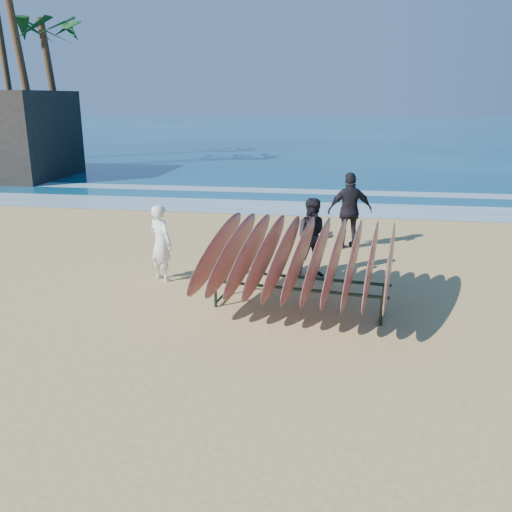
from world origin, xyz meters
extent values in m
plane|color=tan|center=(0.00, 0.00, 0.00)|extent=(120.00, 120.00, 0.00)
plane|color=navy|center=(0.00, 55.00, 0.01)|extent=(160.00, 160.00, 0.00)
plane|color=white|center=(0.00, 10.00, 0.01)|extent=(160.00, 160.00, 0.00)
plane|color=white|center=(0.00, 13.50, 0.01)|extent=(160.00, 160.00, 0.00)
cylinder|color=black|center=(-0.72, 0.60, 0.25)|extent=(0.06, 0.06, 0.50)
cylinder|color=black|center=(2.22, 0.23, 0.25)|extent=(0.06, 0.06, 0.50)
cylinder|color=black|center=(-0.64, 1.25, 0.25)|extent=(0.06, 0.06, 0.50)
cylinder|color=black|center=(2.30, 0.88, 0.25)|extent=(0.06, 0.06, 0.50)
cylinder|color=black|center=(0.75, 0.42, 0.50)|extent=(3.18, 0.45, 0.06)
cylinder|color=black|center=(0.83, 1.06, 0.50)|extent=(3.18, 0.45, 0.06)
cylinder|color=black|center=(-0.68, 0.92, 0.08)|extent=(0.13, 0.65, 0.04)
cylinder|color=black|center=(2.26, 0.56, 0.08)|extent=(0.13, 0.65, 0.04)
ellipsoid|color=#5F060A|center=(-0.75, 0.93, 1.00)|extent=(0.46, 3.03, 1.32)
ellipsoid|color=#5F060A|center=(-0.44, 0.89, 1.00)|extent=(0.46, 3.03, 1.32)
ellipsoid|color=#5F060A|center=(-0.13, 0.85, 1.00)|extent=(0.46, 3.03, 1.32)
ellipsoid|color=#5F060A|center=(0.18, 0.82, 1.00)|extent=(0.46, 3.03, 1.32)
ellipsoid|color=#5F060A|center=(0.48, 0.78, 1.00)|extent=(0.46, 3.03, 1.32)
ellipsoid|color=#5F060A|center=(0.79, 0.74, 1.00)|extent=(0.46, 3.03, 1.32)
ellipsoid|color=#5F060A|center=(1.10, 0.70, 1.00)|extent=(0.46, 3.03, 1.32)
ellipsoid|color=#5F060A|center=(1.41, 0.66, 1.00)|extent=(0.46, 3.03, 1.32)
ellipsoid|color=#5F060A|center=(1.71, 0.62, 1.00)|extent=(0.46, 3.03, 1.32)
ellipsoid|color=#5F060A|center=(2.02, 0.59, 1.00)|extent=(0.46, 3.03, 1.32)
ellipsoid|color=#5F060A|center=(2.33, 0.55, 1.00)|extent=(0.46, 3.03, 1.32)
imported|color=white|center=(-2.18, 1.94, 0.80)|extent=(0.70, 0.64, 1.60)
imported|color=black|center=(0.94, 2.68, 0.84)|extent=(0.89, 0.73, 1.69)
imported|color=black|center=(1.70, 5.11, 0.96)|extent=(1.20, 0.72, 1.92)
cylinder|color=brown|center=(-14.46, 17.76, 4.94)|extent=(0.36, 1.93, 9.81)
cylinder|color=brown|center=(-13.77, 19.28, 3.78)|extent=(0.36, 1.48, 7.53)
cylinder|color=brown|center=(-17.85, 21.59, 5.44)|extent=(0.36, 1.05, 10.87)
camera|label=1|loc=(1.48, -8.43, 3.70)|focal=38.00mm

